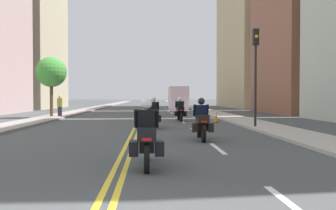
# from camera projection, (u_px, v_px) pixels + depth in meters

# --- Properties ---
(ground_plane) EXTENTS (264.00, 264.00, 0.00)m
(ground_plane) POSITION_uv_depth(u_px,v_px,m) (145.00, 108.00, 51.14)
(ground_plane) COLOR #424547
(sidewalk_left) EXTENTS (2.17, 144.00, 0.12)m
(sidewalk_left) POSITION_uv_depth(u_px,v_px,m) (97.00, 108.00, 50.80)
(sidewalk_left) COLOR gray
(sidewalk_left) RESTS_ON ground
(sidewalk_right) EXTENTS (2.17, 144.00, 0.12)m
(sidewalk_right) POSITION_uv_depth(u_px,v_px,m) (192.00, 107.00, 51.46)
(sidewalk_right) COLOR #A9A398
(sidewalk_right) RESTS_ON ground
(centreline_yellow_inner) EXTENTS (0.12, 132.00, 0.01)m
(centreline_yellow_inner) POSITION_uv_depth(u_px,v_px,m) (144.00, 108.00, 51.13)
(centreline_yellow_inner) COLOR yellow
(centreline_yellow_inner) RESTS_ON ground
(centreline_yellow_outer) EXTENTS (0.12, 132.00, 0.01)m
(centreline_yellow_outer) POSITION_uv_depth(u_px,v_px,m) (146.00, 108.00, 51.14)
(centreline_yellow_outer) COLOR yellow
(centreline_yellow_outer) RESTS_ON ground
(lane_dashes_white) EXTENTS (0.14, 56.40, 0.01)m
(lane_dashes_white) POSITION_uv_depth(u_px,v_px,m) (174.00, 115.00, 32.30)
(lane_dashes_white) COLOR silver
(lane_dashes_white) RESTS_ON ground
(building_left_2) EXTENTS (8.06, 14.53, 19.04)m
(building_left_2) POSITION_uv_depth(u_px,v_px,m) (26.00, 38.00, 49.48)
(building_left_2) COLOR tan
(building_left_2) RESTS_ON ground
(building_right_2) EXTENTS (9.47, 18.35, 25.02)m
(building_right_2) POSITION_uv_depth(u_px,v_px,m) (260.00, 22.00, 53.35)
(building_right_2) COLOR tan
(building_right_2) RESTS_ON ground
(motorcycle_0) EXTENTS (0.77, 2.18, 1.58)m
(motorcycle_0) POSITION_uv_depth(u_px,v_px,m) (146.00, 139.00, 8.33)
(motorcycle_0) COLOR black
(motorcycle_0) RESTS_ON ground
(motorcycle_1) EXTENTS (0.77, 2.21, 1.57)m
(motorcycle_1) POSITION_uv_depth(u_px,v_px,m) (202.00, 123.00, 13.48)
(motorcycle_1) COLOR black
(motorcycle_1) RESTS_ON ground
(motorcycle_2) EXTENTS (0.76, 2.19, 1.60)m
(motorcycle_2) POSITION_uv_depth(u_px,v_px,m) (154.00, 115.00, 18.63)
(motorcycle_2) COLOR black
(motorcycle_2) RESTS_ON ground
(motorcycle_3) EXTENTS (0.78, 2.08, 1.57)m
(motorcycle_3) POSITION_uv_depth(u_px,v_px,m) (180.00, 111.00, 23.84)
(motorcycle_3) COLOR black
(motorcycle_3) RESTS_ON ground
(traffic_cone_0) EXTENTS (0.33, 0.33, 0.69)m
(traffic_cone_0) POSITION_uv_depth(u_px,v_px,m) (216.00, 117.00, 22.54)
(traffic_cone_0) COLOR black
(traffic_cone_0) RESTS_ON ground
(traffic_light_near) EXTENTS (0.28, 0.38, 4.98)m
(traffic_light_near) POSITION_uv_depth(u_px,v_px,m) (256.00, 60.00, 18.19)
(traffic_light_near) COLOR black
(traffic_light_near) RESTS_ON ground
(pedestrian_0) EXTENTS (0.36, 0.22, 1.71)m
(pedestrian_0) POSITION_uv_depth(u_px,v_px,m) (60.00, 106.00, 27.84)
(pedestrian_0) COLOR #262335
(pedestrian_0) RESTS_ON ground
(street_tree_0) EXTENTS (2.28, 2.28, 4.61)m
(street_tree_0) POSITION_uv_depth(u_px,v_px,m) (51.00, 72.00, 27.45)
(street_tree_0) COLOR #4E3521
(street_tree_0) RESTS_ON ground
(parked_truck) EXTENTS (2.20, 6.50, 2.80)m
(parked_truck) POSITION_uv_depth(u_px,v_px,m) (178.00, 99.00, 45.46)
(parked_truck) COLOR silver
(parked_truck) RESTS_ON ground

